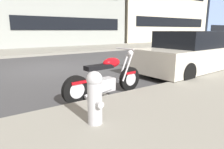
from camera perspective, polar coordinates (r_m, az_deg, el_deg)
ground_plane at (r=8.47m, az=-16.99°, el=1.59°), size 260.00×260.00×0.00m
sidewalk_far_curb at (r=20.78m, az=9.76°, el=8.32°), size 120.00×5.00×0.14m
parking_stall_stripe at (r=5.10m, az=-3.72°, el=-4.87°), size 0.12×2.20×0.01m
parked_motorcycle at (r=4.63m, az=-1.61°, el=-1.28°), size 2.18×0.62×1.11m
parked_car_near_corner at (r=7.76m, az=21.37°, el=5.64°), size 4.32×2.03×1.50m
car_opposite_curb at (r=23.68m, az=26.28°, el=9.16°), size 4.67×2.08×1.39m
fire_hydrant at (r=2.98m, az=-4.96°, el=-6.24°), size 0.24×0.36×0.81m
townhouse_corner_block at (r=31.49m, az=8.82°, el=20.07°), size 14.82×11.45×11.49m
townhouse_mid_block at (r=41.92m, az=23.25°, el=15.02°), size 11.70×11.24×8.14m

